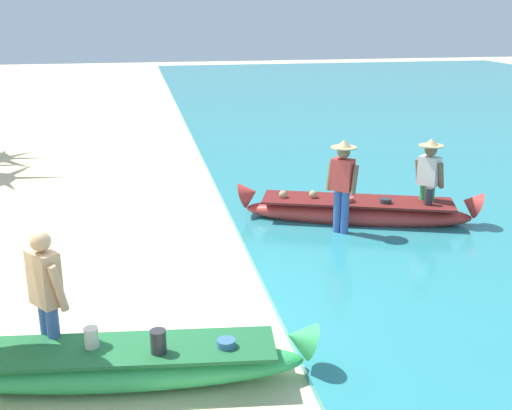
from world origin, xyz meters
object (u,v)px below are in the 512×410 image
Objects in this scene: person_vendor_hatted at (342,182)px; person_vendor_assistant at (429,176)px; boat_red_midground at (357,211)px; person_tourist_customer at (46,294)px; boat_green_foreground at (117,365)px.

person_vendor_hatted reaches higher than person_vendor_assistant.
boat_red_midground is 6.39m from person_tourist_customer.
boat_green_foreground is 1.00× the size of boat_red_midground.
person_vendor_assistant is at bearing 30.91° from person_tourist_customer.
boat_green_foreground is 2.63× the size of person_tourist_customer.
boat_red_midground is at bearing 48.46° from person_vendor_hatted.
boat_red_midground reaches higher than boat_green_foreground.
person_vendor_hatted is at bearing 45.83° from boat_green_foreground.
boat_red_midground is 1.43m from person_vendor_assistant.
person_tourist_customer is 7.22m from person_vendor_assistant.
person_vendor_assistant is at bearing 9.52° from person_vendor_hatted.
person_vendor_hatted reaches higher than boat_green_foreground.
boat_green_foreground is 1.08m from person_tourist_customer.
boat_green_foreground is at bearing -134.17° from person_vendor_hatted.
boat_green_foreground is at bearing -32.10° from person_tourist_customer.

